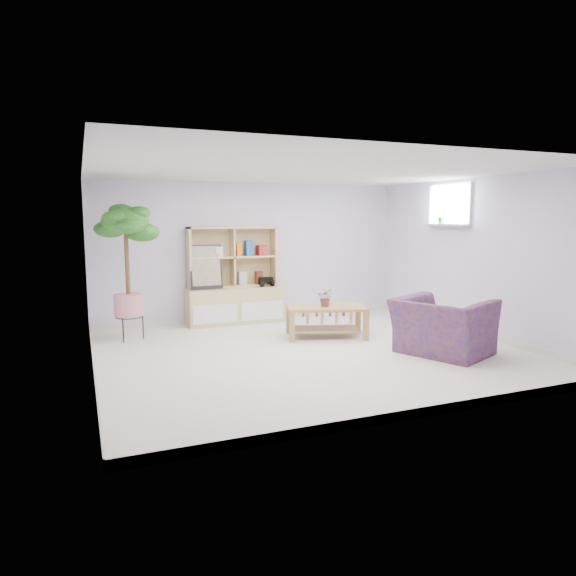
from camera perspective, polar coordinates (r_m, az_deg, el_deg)
name	(u,v)px	position (r m, az deg, el deg)	size (l,w,h in m)	color
floor	(310,351)	(7.00, 2.50, -7.05)	(5.50, 5.00, 0.01)	silver
ceiling	(311,170)	(6.79, 2.63, 12.92)	(5.50, 5.00, 0.01)	silver
walls	(311,263)	(6.79, 2.56, 2.78)	(5.51, 5.01, 2.40)	silver
baseboard	(310,348)	(6.98, 2.51, -6.66)	(5.50, 5.00, 0.10)	silver
window	(450,205)	(8.74, 17.56, 8.79)	(0.10, 0.98, 0.68)	#C8DFFF
window_sill	(446,225)	(8.70, 17.17, 6.71)	(0.14, 1.00, 0.04)	silver
storage_unit	(234,275)	(8.78, -5.98, 1.40)	(1.64, 0.55, 1.64)	tan
poster	(206,267)	(8.61, -9.12, 2.32)	(0.54, 0.12, 0.74)	gold
toy_truck	(266,281)	(8.91, -2.49, 0.77)	(0.33, 0.23, 0.18)	black
coffee_table	(326,322)	(7.78, 4.27, -3.74)	(1.17, 0.64, 0.48)	olive
table_plant	(326,297)	(7.70, 4.21, -1.05)	(0.24, 0.21, 0.27)	#235C20
floor_tree	(127,273)	(7.83, -17.41, 1.65)	(0.74, 0.74, 2.01)	#12500F
armchair	(443,323)	(7.07, 16.82, -3.71)	(1.14, 0.99, 0.85)	navy
sill_plant	(442,216)	(8.80, 16.70, 7.63)	(0.13, 0.10, 0.23)	#12500F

